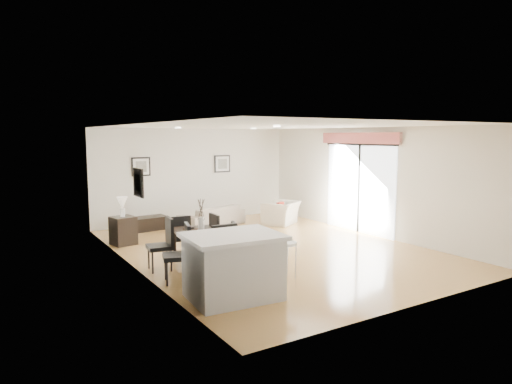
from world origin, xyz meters
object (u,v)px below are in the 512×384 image
dining_chair_enear (240,244)px  coffee_table (150,223)px  dining_chair_wnear (181,250)px  dining_chair_foot (180,234)px  dining_table (202,237)px  bar_stool (286,248)px  side_table (123,231)px  dining_chair_head (228,252)px  sofa (212,216)px  armchair (281,213)px  kitchen_island (233,266)px  dining_chair_wfar (164,241)px  dining_chair_efar (219,234)px

dining_chair_enear → coffee_table: size_ratio=1.03×
dining_chair_wnear → dining_chair_foot: size_ratio=1.14×
dining_table → bar_stool: (0.78, -1.59, 0.03)m
dining_chair_enear → side_table: (-1.27, 3.19, -0.18)m
dining_chair_wnear → dining_table: bearing=143.4°
dining_chair_wnear → dining_chair_head: size_ratio=0.99×
sofa → armchair: (1.80, -0.74, 0.04)m
armchair → dining_chair_wnear: dining_chair_wnear is taller
kitchen_island → sofa: bearing=71.1°
sofa → dining_chair_wnear: (-2.59, -4.09, 0.28)m
coffee_table → dining_chair_wfar: bearing=-109.4°
sofa → dining_chair_wnear: bearing=40.3°
sofa → dining_table: size_ratio=1.09×
sofa → dining_chair_efar: (-1.43, -3.23, 0.25)m
dining_table → sofa: bearing=72.3°
dining_chair_foot → side_table: (-0.67, 1.77, -0.17)m
dining_chair_enear → dining_chair_foot: dining_chair_enear is taller
dining_chair_enear → side_table: 3.43m
dining_chair_wfar → kitchen_island: kitchen_island is taller
dining_table → dining_chair_head: (0.00, -1.02, -0.05)m
sofa → kitchen_island: 5.69m
dining_table → dining_chair_foot: size_ratio=2.03×
side_table → kitchen_island: 4.42m
dining_chair_wnear → kitchen_island: same height
dining_chair_enear → dining_chair_wfar: bearing=74.7°
dining_chair_enear → dining_chair_head: 0.86m
dining_chair_wfar → dining_chair_foot: size_ratio=1.12×
dining_chair_wfar → kitchen_island: bearing=17.5°
dining_chair_enear → dining_chair_head: (-0.59, -0.63, 0.06)m
coffee_table → kitchen_island: (-0.59, -5.69, 0.33)m
coffee_table → dining_chair_efar: bearing=-91.8°
sofa → dining_chair_enear: dining_chair_enear is taller
side_table → sofa: bearing=17.5°
dining_table → dining_chair_efar: (0.58, 0.42, -0.09)m
dining_chair_wfar → sofa: bearing=148.4°
dining_chair_foot → kitchen_island: bearing=90.6°
side_table → kitchen_island: (0.47, -4.39, 0.18)m
side_table → bar_stool: bar_stool is taller
side_table → bar_stool: (1.46, -4.39, 0.33)m
dining_chair_enear → dining_chair_wnear: bearing=111.4°
armchair → bar_stool: (-3.02, -4.50, 0.33)m
sofa → dining_table: (-2.01, -3.65, 0.34)m
dining_chair_enear → dining_chair_foot: 1.54m
dining_chair_wnear → dining_chair_head: 0.82m
sofa → dining_chair_wnear: 4.84m
side_table → kitchen_island: size_ratio=0.43×
dining_chair_enear → dining_chair_efar: (-0.01, 0.81, 0.03)m
dining_table → kitchen_island: (-0.21, -1.59, -0.11)m
dining_chair_foot → dining_chair_enear: bearing=117.8°
sofa → bar_stool: bearing=59.5°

